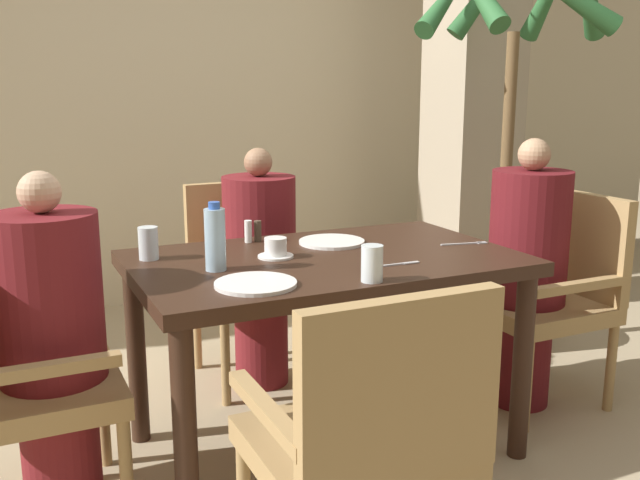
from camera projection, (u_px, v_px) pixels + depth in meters
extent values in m
plane|color=tan|center=(325.00, 447.00, 2.68)|extent=(16.00, 16.00, 0.00)
cube|color=beige|center=(171.00, 73.00, 4.27)|extent=(8.00, 0.06, 2.80)
cube|color=tan|center=(473.00, 81.00, 4.20)|extent=(0.44, 0.44, 2.70)
cube|color=#331E14|center=(325.00, 263.00, 2.53)|extent=(1.35, 0.83, 0.05)
cylinder|color=#331E14|center=(185.00, 438.00, 2.04)|extent=(0.07, 0.07, 0.69)
cylinder|color=#331E14|center=(522.00, 367.00, 2.55)|extent=(0.07, 0.07, 0.69)
cylinder|color=#331E14|center=(136.00, 355.00, 2.67)|extent=(0.07, 0.07, 0.69)
cylinder|color=#331E14|center=(414.00, 311.00, 3.17)|extent=(0.07, 0.07, 0.69)
cube|color=#A88451|center=(35.00, 391.00, 2.18)|extent=(0.50, 0.50, 0.07)
cube|color=#A88451|center=(26.00, 321.00, 2.35)|extent=(0.45, 0.04, 0.04)
cube|color=#A88451|center=(37.00, 371.00, 1.94)|extent=(0.45, 0.04, 0.04)
cylinder|color=#A88451|center=(103.00, 415.00, 2.52)|extent=(0.04, 0.04, 0.38)
cylinder|color=#A88451|center=(127.00, 476.00, 2.13)|extent=(0.04, 0.04, 0.38)
cylinder|color=maroon|center=(61.00, 444.00, 2.25)|extent=(0.24, 0.24, 0.45)
cylinder|color=maroon|center=(48.00, 297.00, 2.14)|extent=(0.32, 0.32, 0.52)
sphere|color=tan|center=(39.00, 192.00, 2.08)|extent=(0.13, 0.13, 0.13)
cube|color=#A88451|center=(256.00, 291.00, 3.23)|extent=(0.50, 0.50, 0.07)
cube|color=#A88451|center=(238.00, 227.00, 3.38)|extent=(0.50, 0.05, 0.44)
cube|color=#A88451|center=(302.00, 253.00, 3.30)|extent=(0.04, 0.45, 0.04)
cube|color=#A88451|center=(205.00, 264.00, 3.10)|extent=(0.04, 0.45, 0.04)
cylinder|color=#A88451|center=(321.00, 346.00, 3.18)|extent=(0.04, 0.04, 0.38)
cylinder|color=#A88451|center=(226.00, 363.00, 2.99)|extent=(0.04, 0.04, 0.38)
cylinder|color=#A88451|center=(283.00, 318.00, 3.57)|extent=(0.04, 0.04, 0.38)
cylinder|color=#A88451|center=(197.00, 330.00, 3.39)|extent=(0.04, 0.04, 0.38)
cylinder|color=maroon|center=(261.00, 335.00, 3.22)|extent=(0.24, 0.24, 0.45)
cylinder|color=maroon|center=(259.00, 233.00, 3.12)|extent=(0.32, 0.32, 0.50)
sphere|color=#997051|center=(258.00, 162.00, 3.05)|extent=(0.12, 0.12, 0.12)
cube|color=#A88451|center=(535.00, 308.00, 3.00)|extent=(0.50, 0.50, 0.07)
cube|color=#A88451|center=(582.00, 244.00, 3.04)|extent=(0.05, 0.50, 0.44)
cube|color=#A88451|center=(579.00, 286.00, 2.76)|extent=(0.45, 0.04, 0.04)
cube|color=#A88451|center=(502.00, 260.00, 3.17)|extent=(0.45, 0.04, 0.04)
cylinder|color=#A88451|center=(527.00, 386.00, 2.76)|extent=(0.04, 0.04, 0.38)
cylinder|color=#A88451|center=(459.00, 349.00, 3.15)|extent=(0.04, 0.04, 0.38)
cylinder|color=#A88451|center=(611.00, 367.00, 2.94)|extent=(0.04, 0.04, 0.38)
cylinder|color=#A88451|center=(536.00, 334.00, 3.34)|extent=(0.04, 0.04, 0.38)
cylinder|color=#5B1419|center=(522.00, 352.00, 3.02)|extent=(0.24, 0.24, 0.45)
cylinder|color=#5B1419|center=(529.00, 237.00, 2.91)|extent=(0.32, 0.32, 0.55)
sphere|color=tan|center=(534.00, 154.00, 2.84)|extent=(0.13, 0.13, 0.13)
cube|color=#A88451|center=(352.00, 449.00, 1.84)|extent=(0.50, 0.50, 0.07)
cube|color=#A88451|center=(402.00, 392.00, 1.58)|extent=(0.50, 0.05, 0.44)
cube|color=#A88451|center=(267.00, 411.00, 1.71)|extent=(0.04, 0.45, 0.04)
cube|color=#A88451|center=(430.00, 378.00, 1.90)|extent=(0.04, 0.45, 0.04)
cylinder|color=#A88451|center=(382.00, 468.00, 2.17)|extent=(0.04, 0.04, 0.38)
cylinder|color=#896B4C|center=(498.00, 306.00, 3.74)|extent=(0.45, 0.45, 0.39)
cylinder|color=brown|center=(507.00, 155.00, 3.57)|extent=(0.06, 0.06, 1.20)
cylinder|color=white|center=(256.00, 284.00, 2.15)|extent=(0.25, 0.25, 0.01)
cylinder|color=white|center=(332.00, 242.00, 2.72)|extent=(0.25, 0.25, 0.01)
cylinder|color=white|center=(276.00, 256.00, 2.50)|extent=(0.13, 0.13, 0.01)
cylinder|color=white|center=(276.00, 246.00, 2.49)|extent=(0.08, 0.08, 0.06)
cylinder|color=#A3C6DB|center=(215.00, 240.00, 2.31)|extent=(0.07, 0.07, 0.20)
cylinder|color=#3359B2|center=(214.00, 205.00, 2.29)|extent=(0.04, 0.04, 0.02)
cylinder|color=silver|center=(372.00, 263.00, 2.19)|extent=(0.07, 0.07, 0.11)
cylinder|color=silver|center=(148.00, 243.00, 2.46)|extent=(0.07, 0.07, 0.11)
cylinder|color=white|center=(248.00, 231.00, 2.73)|extent=(0.03, 0.03, 0.09)
cylinder|color=#4C3D2D|center=(258.00, 231.00, 2.75)|extent=(0.03, 0.03, 0.08)
cube|color=silver|center=(462.00, 244.00, 2.70)|extent=(0.17, 0.04, 0.00)
cube|color=silver|center=(482.00, 243.00, 2.72)|extent=(0.04, 0.03, 0.00)
cube|color=silver|center=(389.00, 265.00, 2.38)|extent=(0.17, 0.01, 0.00)
cube|color=silver|center=(411.00, 263.00, 2.42)|extent=(0.06, 0.02, 0.00)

